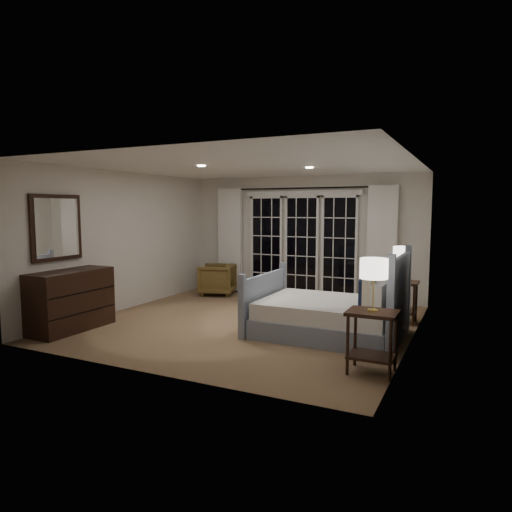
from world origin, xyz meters
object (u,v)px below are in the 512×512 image
at_px(nightstand_right, 401,295).
at_px(dresser, 71,300).
at_px(armchair, 217,279).
at_px(lamp_left, 374,269).
at_px(bed, 332,314).
at_px(lamp_right, 402,254).
at_px(nightstand_left, 372,332).

bearing_deg(nightstand_right, dresser, -149.30).
bearing_deg(armchair, dresser, -26.38).
distance_m(lamp_left, armchair, 5.21).
height_order(bed, lamp_right, lamp_right).
height_order(nightstand_right, lamp_right, lamp_right).
bearing_deg(lamp_right, lamp_left, -88.80).
distance_m(bed, dresser, 3.92).
distance_m(nightstand_right, armchair, 3.98).
height_order(nightstand_right, dresser, dresser).
height_order(bed, lamp_left, lamp_left).
bearing_deg(lamp_left, bed, 123.01).
distance_m(bed, armchair, 3.69).
bearing_deg(lamp_left, nightstand_left, 0.00).
relative_size(bed, nightstand_right, 3.07).
bearing_deg(lamp_right, nightstand_left, -88.80).
xyz_separation_m(nightstand_right, lamp_right, (-0.00, -0.00, 0.68)).
xyz_separation_m(lamp_left, armchair, (-3.95, 3.28, -0.85)).
relative_size(bed, dresser, 1.62).
height_order(bed, nightstand_left, bed).
distance_m(lamp_right, armchair, 4.05).
bearing_deg(bed, lamp_left, -56.99).
distance_m(nightstand_right, lamp_left, 2.61).
relative_size(nightstand_right, armchair, 0.94).
relative_size(nightstand_right, lamp_right, 1.21).
height_order(nightstand_right, lamp_left, lamp_left).
height_order(lamp_left, armchair, lamp_left).
relative_size(nightstand_right, dresser, 0.53).
height_order(armchair, dresser, dresser).
distance_m(nightstand_left, nightstand_right, 2.50).
bearing_deg(lamp_right, armchair, 168.71).
bearing_deg(dresser, lamp_left, 1.69).
relative_size(nightstand_left, dresser, 0.55).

